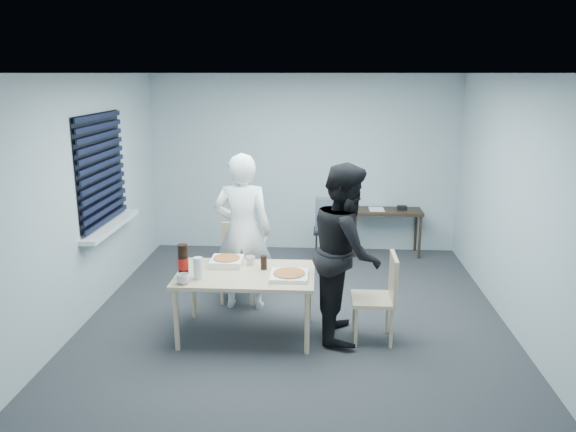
# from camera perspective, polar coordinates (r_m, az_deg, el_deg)

# --- Properties ---
(room) EXTENTS (5.00, 5.00, 5.00)m
(room) POSITION_cam_1_polar(r_m,az_deg,el_deg) (6.70, -18.14, 3.64)
(room) COLOR #2B2B2F
(room) RESTS_ON ground
(dining_table) EXTENTS (1.37, 0.87, 0.67)m
(dining_table) POSITION_cam_1_polar(r_m,az_deg,el_deg) (5.66, -4.30, -6.35)
(dining_table) COLOR tan
(dining_table) RESTS_ON ground
(chair_far) EXTENTS (0.42, 0.42, 0.89)m
(chair_far) POSITION_cam_1_polar(r_m,az_deg,el_deg) (6.65, -5.00, -4.03)
(chair_far) COLOR tan
(chair_far) RESTS_ON ground
(chair_right) EXTENTS (0.42, 0.42, 0.89)m
(chair_right) POSITION_cam_1_polar(r_m,az_deg,el_deg) (5.64, 9.54, -7.62)
(chair_right) COLOR tan
(chair_right) RESTS_ON ground
(person_white) EXTENTS (0.65, 0.42, 1.77)m
(person_white) POSITION_cam_1_polar(r_m,az_deg,el_deg) (6.26, -4.62, -1.63)
(person_white) COLOR white
(person_white) RESTS_ON ground
(person_black) EXTENTS (0.47, 0.86, 1.77)m
(person_black) POSITION_cam_1_polar(r_m,az_deg,el_deg) (5.60, 5.92, -3.61)
(person_black) COLOR black
(person_black) RESTS_ON ground
(side_table) EXTENTS (1.01, 0.45, 0.67)m
(side_table) POSITION_cam_1_polar(r_m,az_deg,el_deg) (8.30, 10.00, 0.10)
(side_table) COLOR #38261C
(side_table) RESTS_ON ground
(stool) EXTENTS (0.36, 0.36, 0.50)m
(stool) POSITION_cam_1_polar(r_m,az_deg,el_deg) (7.82, 3.92, -2.16)
(stool) COLOR black
(stool) RESTS_ON ground
(backpack) EXTENTS (0.32, 0.23, 0.44)m
(backpack) POSITION_cam_1_polar(r_m,az_deg,el_deg) (7.72, 3.96, 0.13)
(backpack) COLOR slate
(backpack) RESTS_ON stool
(pizza_box_a) EXTENTS (0.32, 0.32, 0.08)m
(pizza_box_a) POSITION_cam_1_polar(r_m,az_deg,el_deg) (5.87, -6.24, -4.59)
(pizza_box_a) COLOR white
(pizza_box_a) RESTS_ON dining_table
(pizza_box_b) EXTENTS (0.37, 0.37, 0.05)m
(pizza_box_b) POSITION_cam_1_polar(r_m,az_deg,el_deg) (5.49, 0.12, -6.02)
(pizza_box_b) COLOR white
(pizza_box_b) RESTS_ON dining_table
(mug_a) EXTENTS (0.17, 0.17, 0.10)m
(mug_a) POSITION_cam_1_polar(r_m,az_deg,el_deg) (5.42, -10.61, -6.30)
(mug_a) COLOR silver
(mug_a) RESTS_ON dining_table
(mug_b) EXTENTS (0.10, 0.10, 0.09)m
(mug_b) POSITION_cam_1_polar(r_m,az_deg,el_deg) (5.85, -3.84, -4.53)
(mug_b) COLOR silver
(mug_b) RESTS_ON dining_table
(cola_glass) EXTENTS (0.08, 0.08, 0.15)m
(cola_glass) POSITION_cam_1_polar(r_m,az_deg,el_deg) (5.70, -2.48, -4.72)
(cola_glass) COLOR black
(cola_glass) RESTS_ON dining_table
(soda_bottle) EXTENTS (0.11, 0.11, 0.34)m
(soda_bottle) POSITION_cam_1_polar(r_m,az_deg,el_deg) (5.54, -10.61, -4.60)
(soda_bottle) COLOR black
(soda_bottle) RESTS_ON dining_table
(plastic_cups) EXTENTS (0.10, 0.10, 0.22)m
(plastic_cups) POSITION_cam_1_polar(r_m,az_deg,el_deg) (5.50, -9.12, -5.26)
(plastic_cups) COLOR silver
(plastic_cups) RESTS_ON dining_table
(rubber_band) EXTENTS (0.05, 0.05, 0.00)m
(rubber_band) POSITION_cam_1_polar(r_m,az_deg,el_deg) (5.30, -1.91, -7.07)
(rubber_band) COLOR red
(rubber_band) RESTS_ON dining_table
(papers) EXTENTS (0.28, 0.33, 0.00)m
(papers) POSITION_cam_1_polar(r_m,az_deg,el_deg) (8.28, 8.98, 0.68)
(papers) COLOR white
(papers) RESTS_ON side_table
(black_box) EXTENTS (0.15, 0.12, 0.06)m
(black_box) POSITION_cam_1_polar(r_m,az_deg,el_deg) (8.32, 11.52, 0.82)
(black_box) COLOR black
(black_box) RESTS_ON side_table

